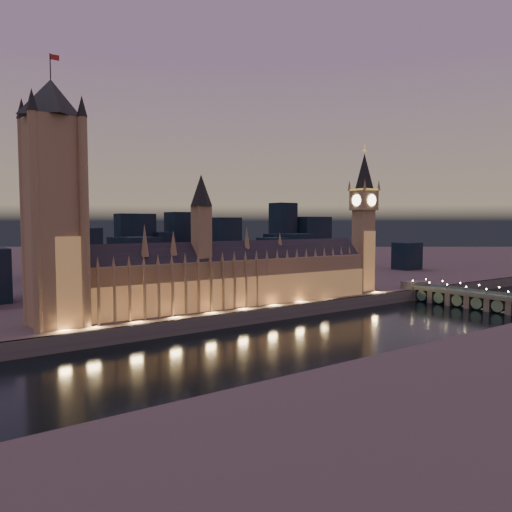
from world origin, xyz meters
TOP-DOWN VIEW (x-y plane):
  - ground_plane at (0.00, 0.00)m, footprint 2000.00×2000.00m
  - north_bank at (0.00, 520.00)m, footprint 2000.00×960.00m
  - embankment_wall at (0.00, 41.00)m, footprint 2000.00×2.50m
  - palace_of_westminster at (-9.82, 61.75)m, footprint 202.00×29.18m
  - victoria_tower at (-110.00, 61.93)m, footprint 31.68×31.68m
  - elizabeth_tower at (108.00, 61.92)m, footprint 18.00×18.00m
  - westminster_bridge at (146.12, -3.46)m, footprint 17.04×113.00m
  - city_backdrop at (42.01, 248.92)m, footprint 474.93×215.63m

SIDE VIEW (x-z plane):
  - ground_plane at x=0.00m, z-range 0.00..0.00m
  - north_bank at x=0.00m, z-range 0.00..8.00m
  - embankment_wall at x=0.00m, z-range 0.00..8.00m
  - westminster_bridge at x=146.12m, z-range -1.96..13.94m
  - palace_of_westminster at x=-9.82m, z-range -12.63..65.37m
  - city_backdrop at x=42.01m, z-range -13.11..75.93m
  - elizabeth_tower at x=108.00m, z-range 14.14..121.44m
  - victoria_tower at x=-110.00m, z-range 7.68..138.01m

